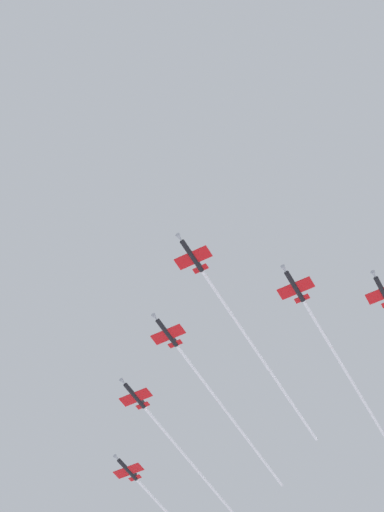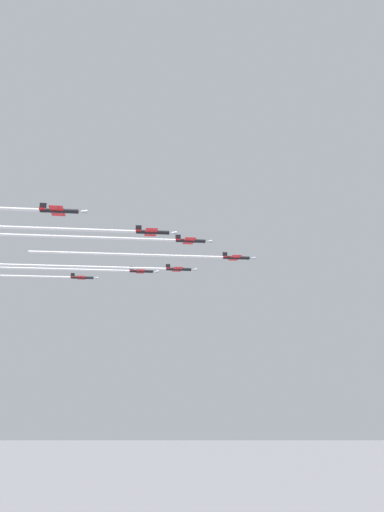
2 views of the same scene
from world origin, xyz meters
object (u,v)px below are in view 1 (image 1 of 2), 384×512
Objects in this scene: jet_starboard_inner at (211,392)px; jet_starboard_outer at (178,447)px; jet_lead at (241,329)px; jet_port_inner at (343,367)px.

jet_starboard_inner is 20.75m from jet_starboard_outer.
jet_starboard_outer is at bearing -40.70° from jet_lead.
jet_starboard_inner reaches higher than jet_lead.
jet_port_inner is at bearing 172.49° from jet_starboard_outer.
jet_lead is at bearing 135.64° from jet_starboard_inner.
jet_starboard_inner is (22.44, -5.81, 1.19)m from jet_lead.
jet_lead is 27.53m from jet_port_inner.
jet_lead is 43.73m from jet_starboard_outer.
jet_port_inner is 1.19× the size of jet_starboard_outer.
jet_starboard_inner is 1.01× the size of jet_starboard_outer.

